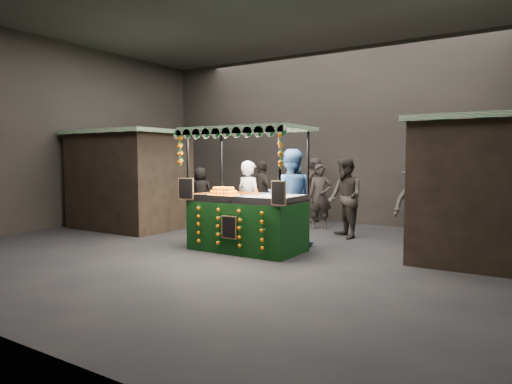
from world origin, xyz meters
The scene contains 14 objects.
ground centered at (0.00, 0.00, 0.00)m, with size 12.00×12.00×0.00m, color black.
market_hall centered at (0.00, 0.00, 3.38)m, with size 12.10×10.10×5.05m.
neighbour_stall_left centered at (-4.40, 1.00, 1.31)m, with size 3.00×2.20×2.60m.
neighbour_stall_right centered at (4.40, 1.50, 1.31)m, with size 3.00×2.20×2.60m.
juice_stall centered at (-0.02, 0.12, 0.77)m, with size 2.57×1.51×2.49m.
vendor_grey centered at (-0.53, 0.98, 0.91)m, with size 0.74×0.56×1.82m.
vendor_blue centered at (0.47, 1.05, 1.03)m, with size 1.21×1.08×2.06m.
shopper_0 centered at (0.02, 3.57, 0.86)m, with size 0.75×0.67×1.72m.
shopper_1 centered at (1.10, 2.60, 0.95)m, with size 1.16×1.16×1.90m.
shopper_2 centered at (-1.53, 3.17, 0.90)m, with size 1.14×0.86×1.80m.
shopper_3 centered at (2.54, 3.25, 0.88)m, with size 1.24×1.29×1.76m.
shopper_4 centered at (-4.42, 4.01, 0.79)m, with size 0.91×0.79×1.58m.
shopper_5 centered at (3.41, 2.99, 0.76)m, with size 0.73×1.47×1.51m.
shopper_6 centered at (-0.65, 4.54, 0.95)m, with size 0.47×0.70×1.89m.
Camera 1 is at (5.04, -7.49, 1.87)m, focal length 31.97 mm.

